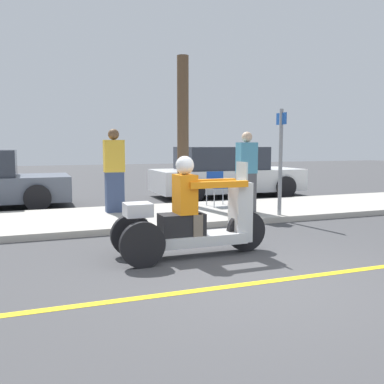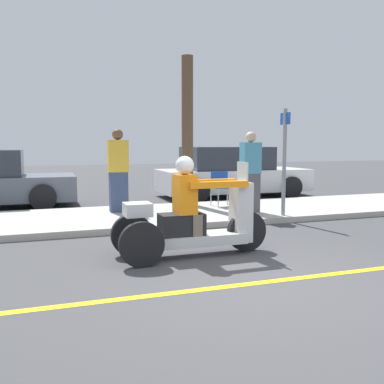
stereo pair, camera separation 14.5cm
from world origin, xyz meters
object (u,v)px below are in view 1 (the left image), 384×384
object	(u,v)px
tree_trunk	(183,131)
street_sign	(281,158)
motorcycle_trike	(192,221)
spectator_by_tree	(246,174)
parked_car_lot_right	(225,173)
spectator_mid_group	(114,172)
folding_chair_set_back	(217,185)

from	to	relation	value
tree_trunk	street_sign	world-z (taller)	tree_trunk
motorcycle_trike	street_sign	bearing A→B (deg)	36.85
motorcycle_trike	tree_trunk	distance (m)	4.70
motorcycle_trike	spectator_by_tree	distance (m)	3.53
parked_car_lot_right	spectator_by_tree	bearing A→B (deg)	-108.26
tree_trunk	parked_car_lot_right	bearing A→B (deg)	44.15
spectator_mid_group	street_sign	xyz separation A→B (m)	(3.17, -1.61, 0.33)
spectator_mid_group	tree_trunk	bearing A→B (deg)	18.74
spectator_by_tree	street_sign	bearing A→B (deg)	-52.88
tree_trunk	spectator_mid_group	bearing A→B (deg)	-161.26
spectator_by_tree	tree_trunk	distance (m)	2.08
folding_chair_set_back	parked_car_lot_right	distance (m)	2.91
spectator_by_tree	spectator_mid_group	bearing A→B (deg)	159.67
motorcycle_trike	spectator_mid_group	xyz separation A→B (m)	(-0.43, 3.66, 0.48)
spectator_mid_group	street_sign	world-z (taller)	street_sign
spectator_mid_group	spectator_by_tree	xyz separation A→B (m)	(2.70, -1.00, -0.03)
folding_chair_set_back	parked_car_lot_right	bearing A→B (deg)	60.99
folding_chair_set_back	parked_car_lot_right	xyz separation A→B (m)	(1.41, 2.55, 0.09)
spectator_mid_group	parked_car_lot_right	bearing A→B (deg)	34.20
parked_car_lot_right	tree_trunk	bearing A→B (deg)	-135.85
tree_trunk	street_sign	xyz separation A→B (m)	(1.36, -2.23, -0.59)
motorcycle_trike	tree_trunk	xyz separation A→B (m)	(1.37, 4.28, 1.40)
spectator_mid_group	parked_car_lot_right	distance (m)	4.73
spectator_mid_group	spectator_by_tree	bearing A→B (deg)	-20.33
parked_car_lot_right	street_sign	size ratio (longest dim) A/B	2.08
spectator_by_tree	tree_trunk	bearing A→B (deg)	119.13
spectator_by_tree	parked_car_lot_right	bearing A→B (deg)	71.74
spectator_by_tree	street_sign	distance (m)	0.85
motorcycle_trike	parked_car_lot_right	size ratio (longest dim) A/B	0.50
spectator_mid_group	folding_chair_set_back	bearing A→B (deg)	2.51
parked_car_lot_right	street_sign	xyz separation A→B (m)	(-0.74, -4.27, 0.60)
spectator_mid_group	folding_chair_set_back	xyz separation A→B (m)	(2.50, 0.11, -0.37)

